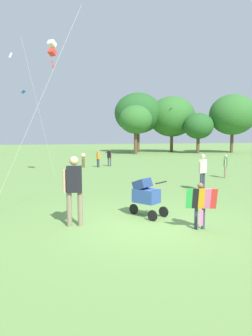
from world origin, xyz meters
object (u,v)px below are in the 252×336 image
person_red_shirt (203,169)px  person_sitting_far (98,157)px  child_with_butterfly_kite (200,201)px  stroller (146,194)px  person_adult_flyer (74,184)px  person_back_turned (226,164)px  person_kid_running (109,156)px  kite_green_novelty (52,49)px

person_red_shirt → person_sitting_far: size_ratio=1.29×
child_with_butterfly_kite → stroller: child_with_butterfly_kite is taller
person_adult_flyer → person_red_shirt: 6.31m
person_red_shirt → person_back_turned: bearing=46.7°
stroller → person_red_shirt: person_red_shirt is taller
person_back_turned → person_kid_running: bearing=122.8°
stroller → person_kid_running: person_kid_running is taller
stroller → person_red_shirt: bearing=43.8°
child_with_butterfly_kite → person_red_shirt: person_red_shirt is taller
person_adult_flyer → kite_green_novelty: bearing=91.6°
person_adult_flyer → person_kid_running: (3.47, 13.53, -0.32)m
stroller → person_red_shirt: (3.29, 3.15, 0.23)m
kite_green_novelty → person_back_turned: kite_green_novelty is taller
kite_green_novelty → person_adult_flyer: bearing=-88.4°
child_with_butterfly_kite → person_back_turned: person_back_turned is taller
person_sitting_far → person_back_turned: 8.48m
child_with_butterfly_kite → stroller: size_ratio=1.03×
stroller → person_adult_flyer: bearing=-167.3°
person_kid_running → child_with_butterfly_kite: bearing=-92.8°
person_back_turned → person_red_shirt: bearing=-133.3°
person_red_shirt → person_kid_running: bearing=99.8°
person_sitting_far → kite_green_novelty: bearing=-122.5°
person_kid_running → person_back_turned: (4.50, -6.99, 0.00)m
person_adult_flyer → person_red_shirt: person_adult_flyer is taller
child_with_butterfly_kite → person_back_turned: 9.13m
kite_green_novelty → person_sitting_far: kite_green_novelty is taller
child_with_butterfly_kite → person_adult_flyer: size_ratio=0.62×
person_back_turned → kite_green_novelty: bearing=165.9°
child_with_butterfly_kite → person_back_turned: size_ratio=0.92×
kite_green_novelty → stroller: bearing=-75.3°
stroller → person_kid_running: bearing=83.2°
person_sitting_far → person_kid_running: (0.83, 0.40, 0.04)m
person_red_shirt → person_back_turned: (2.79, 2.96, -0.14)m
child_with_butterfly_kite → person_adult_flyer: 2.95m
person_back_turned → person_adult_flyer: bearing=-140.6°
person_red_shirt → person_kid_running: person_red_shirt is taller
kite_green_novelty → person_red_shirt: kite_green_novelty is taller
child_with_butterfly_kite → person_sitting_far: size_ratio=0.98×
kite_green_novelty → person_red_shirt: 9.16m
person_sitting_far → person_adult_flyer: bearing=-101.4°
stroller → person_red_shirt: size_ratio=0.74×
person_red_shirt → person_sitting_far: bearing=104.9°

